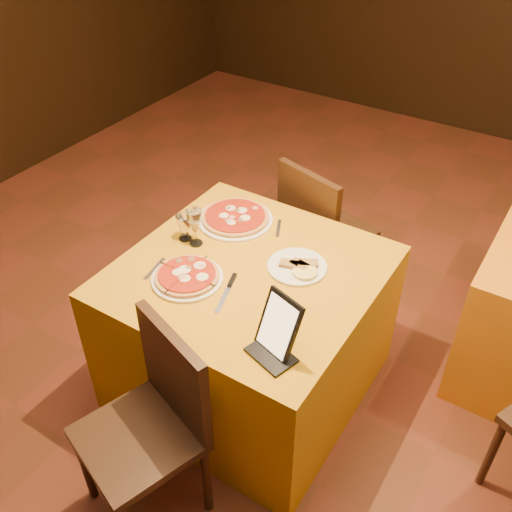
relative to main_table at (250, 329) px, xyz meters
The scene contains 13 objects.
floor 0.45m from the main_table, 25.62° to the left, with size 6.00×7.00×0.01m, color #5E2D19.
main_table is the anchor object (origin of this frame).
chair_main_near 0.79m from the main_table, 90.00° to the right, with size 0.38×0.38×0.91m, color black, non-canonical shape.
chair_main_far 0.84m from the main_table, 90.00° to the left, with size 0.47×0.47×0.91m, color black, non-canonical shape.
pizza_near 0.48m from the main_table, 132.81° to the right, with size 0.31×0.31×0.03m.
pizza_far 0.55m from the main_table, 133.07° to the left, with size 0.37×0.37×0.03m.
cutlet_dish 0.44m from the main_table, 35.25° to the left, with size 0.27×0.27×0.03m.
wine_glass 0.57m from the main_table, behind, with size 0.08×0.08×0.19m, color #E9CD84, non-canonical shape.
water_glass 0.58m from the main_table, behind, with size 0.08×0.08×0.13m, color white, non-canonical shape.
tablet 0.69m from the main_table, 43.78° to the right, with size 0.17×0.01×0.24m, color black.
knife 0.42m from the main_table, 87.48° to the right, with size 0.25×0.02×0.01m, color silver.
fork_near 0.56m from the main_table, 147.73° to the right, with size 0.16×0.02×0.01m, color #B0AEB5.
fork_far 0.51m from the main_table, 98.15° to the left, with size 0.15×0.02×0.01m, color #AFB0B6.
Camera 1 is at (0.87, -1.74, 2.35)m, focal length 40.00 mm.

